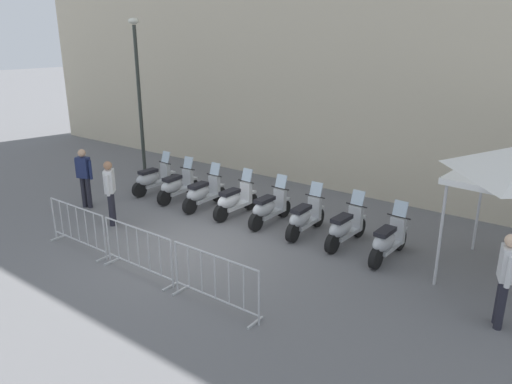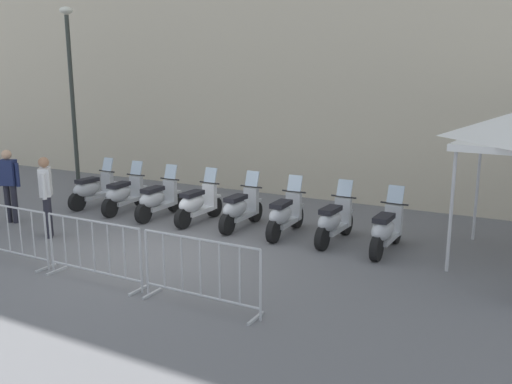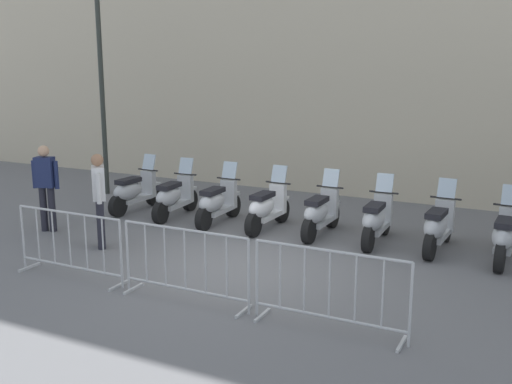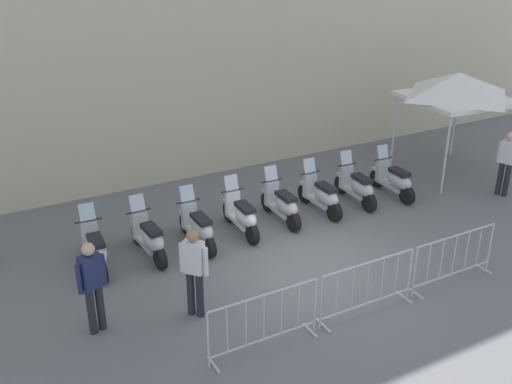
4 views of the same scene
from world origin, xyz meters
TOP-DOWN VIEW (x-y plane):
  - ground_plane at (0.00, 0.00)m, footprint 120.00×120.00m
  - motorcycle_0 at (-4.06, 1.85)m, footprint 0.56×1.72m
  - motorcycle_1 at (-2.94, 1.88)m, footprint 0.61×1.72m
  - motorcycle_2 at (-1.83, 1.92)m, footprint 0.56×1.73m
  - motorcycle_3 at (-0.73, 2.08)m, footprint 0.56×1.72m
  - motorcycle_4 at (0.37, 2.25)m, footprint 0.56×1.73m
  - motorcycle_5 at (1.48, 2.32)m, footprint 0.58×1.73m
  - motorcycle_6 at (2.58, 2.43)m, footprint 0.56×1.72m
  - motorcycle_7 at (3.70, 2.40)m, footprint 0.56×1.72m
  - barrier_segment_0 at (-1.98, -1.85)m, footprint 2.04×0.59m
  - barrier_segment_1 at (0.14, -1.68)m, footprint 2.04×0.59m
  - barrier_segment_2 at (2.26, -1.50)m, footprint 2.04×0.59m
  - street_lamp at (-5.96, 2.90)m, footprint 0.36×0.36m
  - officer_near_row_end at (-2.71, -0.49)m, footprint 0.42×0.41m
  - officer_mid_plaza at (-4.42, -0.24)m, footprint 0.51×0.34m

SIDE VIEW (x-z plane):
  - ground_plane at x=0.00m, z-range 0.00..0.00m
  - motorcycle_0 at x=-4.06m, z-range -0.16..1.07m
  - motorcycle_1 at x=-2.94m, z-range -0.16..1.07m
  - motorcycle_2 at x=-1.83m, z-range -0.16..1.07m
  - motorcycle_3 at x=-0.73m, z-range -0.16..1.07m
  - motorcycle_4 at x=0.37m, z-range -0.16..1.07m
  - motorcycle_5 at x=1.48m, z-range -0.16..1.07m
  - motorcycle_6 at x=2.58m, z-range -0.16..1.07m
  - motorcycle_7 at x=3.70m, z-range -0.16..1.07m
  - barrier_segment_0 at x=-1.98m, z-range -0.01..1.06m
  - barrier_segment_1 at x=0.14m, z-range -0.01..1.06m
  - barrier_segment_2 at x=2.26m, z-range -0.01..1.06m
  - officer_near_row_end at x=-2.71m, z-range 0.12..1.85m
  - officer_mid_plaza at x=-4.42m, z-range 0.12..1.85m
  - street_lamp at x=-5.96m, z-range 0.59..5.88m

